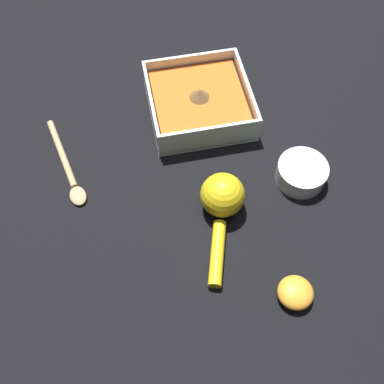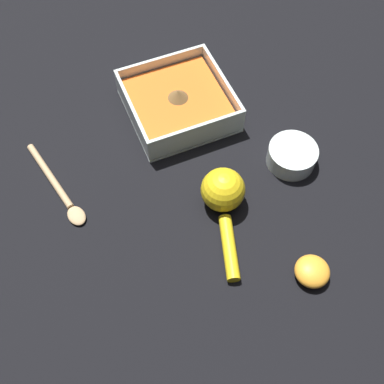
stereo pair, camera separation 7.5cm
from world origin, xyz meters
The scene contains 6 objects.
ground_plane centered at (0.00, 0.00, 0.00)m, with size 4.00×4.00×0.00m, color black.
square_dish centered at (-0.04, 0.02, 0.02)m, with size 0.19×0.19×0.06m.
spice_bowl centered at (0.11, -0.17, 0.02)m, with size 0.09×0.09×0.04m.
lemon_squeezer centered at (-0.05, -0.21, 0.03)m, with size 0.09×0.18×0.07m.
lemon_half centered at (0.03, -0.37, 0.02)m, with size 0.05×0.05×0.03m.
wooden_spoon centered at (-0.30, -0.07, 0.01)m, with size 0.06×0.20×0.01m.
Camera 1 is at (-0.16, -0.55, 0.67)m, focal length 42.00 mm.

